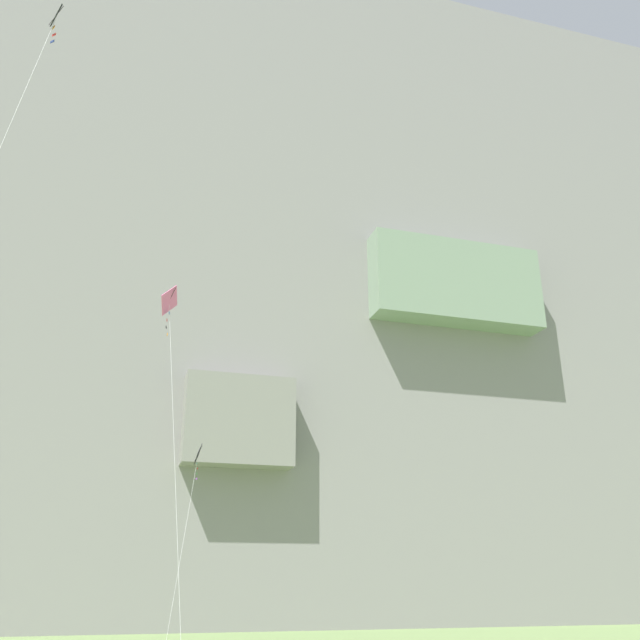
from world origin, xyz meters
The scene contains 4 objects.
cliff_face centered at (0.02, 63.50, 34.45)m, with size 180.00×23.87×68.98m.
kite_diamond_high_right centered at (-12.90, 16.71, 19.92)m, with size 2.25×5.64×22.28m.
kite_diamond_mid_left centered at (-4.55, 39.66, 10.31)m, with size 1.93×6.16×11.60m.
kite_diamond_high_left centered at (-7.60, 26.89, 14.99)m, with size 1.64×6.05×16.49m.
Camera 1 is at (-9.21, -2.64, 3.54)m, focal length 38.24 mm.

